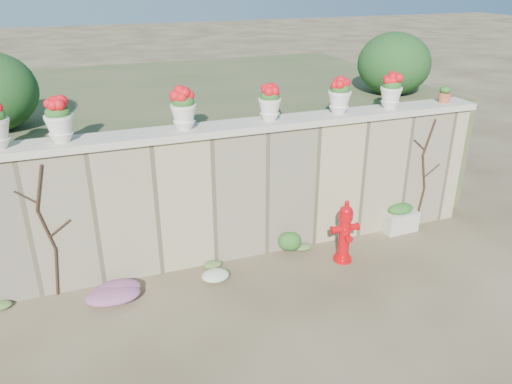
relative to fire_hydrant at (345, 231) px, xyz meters
name	(u,v)px	position (x,y,z in m)	size (l,w,h in m)	color
ground	(283,320)	(-1.43, -1.00, -0.51)	(80.00, 80.00, 0.00)	#483824
stone_wall	(237,194)	(-1.43, 0.80, 0.49)	(8.00, 0.40, 2.00)	tan
wall_cap	(236,127)	(-1.43, 0.80, 1.54)	(8.10, 0.52, 0.10)	beige
raised_fill	(188,134)	(-1.43, 4.00, 0.49)	(9.00, 6.00, 2.00)	#384C23
back_shrub_right	(394,64)	(1.97, 2.00, 2.04)	(1.30, 1.30, 1.10)	#143814
vine_left	(48,231)	(-4.10, 0.58, 0.49)	(0.60, 0.04, 1.91)	black
vine_right	(424,173)	(1.80, 0.58, 0.49)	(0.60, 0.04, 1.91)	black
fire_hydrant	(345,231)	(0.00, 0.00, 0.00)	(0.43, 0.31, 1.00)	red
planter_box	(399,218)	(1.38, 0.54, -0.28)	(0.61, 0.37, 0.49)	beige
green_shrub	(293,241)	(-0.67, 0.36, -0.22)	(0.60, 0.54, 0.57)	#1E5119
magenta_clump	(109,293)	(-3.46, 0.15, -0.37)	(1.00, 0.67, 0.27)	#C627AF
white_flowers	(217,273)	(-1.95, 0.18, -0.41)	(0.51, 0.41, 0.18)	white
urn_pot_1	(59,121)	(-3.75, 0.80, 1.87)	(0.35, 0.35, 0.55)	silver
urn_pot_2	(183,110)	(-2.17, 0.80, 1.87)	(0.35, 0.35, 0.55)	silver
urn_pot_3	(270,103)	(-0.92, 0.80, 1.85)	(0.33, 0.33, 0.52)	silver
urn_pot_4	(340,96)	(0.21, 0.80, 1.86)	(0.35, 0.35, 0.54)	silver
urn_pot_5	(391,92)	(1.12, 0.80, 1.86)	(0.34, 0.34, 0.53)	silver
terracotta_pot	(444,95)	(2.16, 0.80, 1.72)	(0.22, 0.22, 0.26)	#B35336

